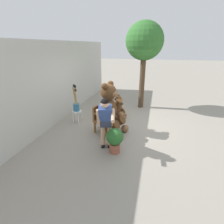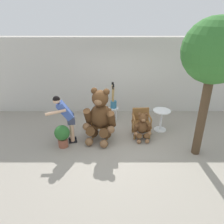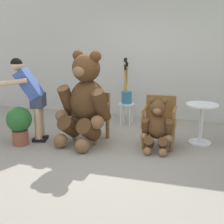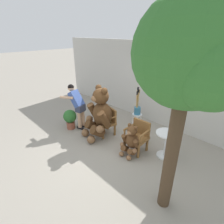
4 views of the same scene
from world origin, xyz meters
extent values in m
plane|color=gray|center=(0.00, 0.00, 0.00)|extent=(60.00, 60.00, 0.00)
cube|color=beige|center=(0.00, 2.40, 1.40)|extent=(10.00, 0.16, 2.80)
cube|color=brown|center=(-0.63, 0.47, 0.41)|extent=(0.67, 0.64, 0.07)
cylinder|color=brown|center=(-0.90, 0.33, 0.18)|extent=(0.07, 0.07, 0.37)
cylinder|color=brown|center=(-0.45, 0.21, 0.18)|extent=(0.07, 0.07, 0.37)
cylinder|color=brown|center=(-0.80, 0.73, 0.18)|extent=(0.07, 0.07, 0.37)
cylinder|color=brown|center=(-0.35, 0.62, 0.18)|extent=(0.07, 0.07, 0.37)
cube|color=brown|center=(-0.57, 0.70, 0.65)|extent=(0.52, 0.18, 0.42)
cylinder|color=brown|center=(-0.87, 0.53, 0.66)|extent=(0.17, 0.48, 0.06)
cylinder|color=brown|center=(-0.92, 0.33, 0.55)|extent=(0.05, 0.05, 0.22)
cylinder|color=brown|center=(-0.38, 0.41, 0.66)|extent=(0.17, 0.48, 0.06)
cylinder|color=brown|center=(-0.43, 0.21, 0.55)|extent=(0.05, 0.05, 0.22)
cube|color=brown|center=(0.63, 0.47, 0.41)|extent=(0.59, 0.55, 0.07)
cylinder|color=brown|center=(0.41, 0.25, 0.18)|extent=(0.07, 0.07, 0.37)
cylinder|color=brown|center=(0.87, 0.28, 0.18)|extent=(0.07, 0.07, 0.37)
cylinder|color=brown|center=(0.39, 0.67, 0.18)|extent=(0.07, 0.07, 0.37)
cylinder|color=brown|center=(0.84, 0.69, 0.18)|extent=(0.07, 0.07, 0.37)
cube|color=brown|center=(0.61, 0.70, 0.65)|extent=(0.52, 0.09, 0.42)
cylinder|color=brown|center=(0.38, 0.46, 0.66)|extent=(0.08, 0.48, 0.06)
cylinder|color=brown|center=(0.39, 0.25, 0.55)|extent=(0.05, 0.05, 0.22)
cylinder|color=brown|center=(0.88, 0.49, 0.66)|extent=(0.08, 0.48, 0.06)
cylinder|color=brown|center=(0.89, 0.28, 0.55)|extent=(0.05, 0.05, 0.22)
ellipsoid|color=#4C3019|center=(-0.63, 0.35, 0.74)|extent=(0.78, 0.71, 0.77)
sphere|color=#4C3019|center=(-0.63, 0.32, 1.33)|extent=(0.49, 0.49, 0.49)
ellipsoid|color=brown|center=(-0.68, 0.12, 1.30)|extent=(0.27, 0.23, 0.18)
sphere|color=black|center=(-0.68, 0.12, 1.31)|extent=(0.07, 0.07, 0.07)
sphere|color=#4C3019|center=(-0.81, 0.39, 1.54)|extent=(0.19, 0.19, 0.19)
sphere|color=#4C3019|center=(-0.45, 0.30, 1.54)|extent=(0.19, 0.19, 0.19)
cylinder|color=#4C3019|center=(-1.00, 0.32, 0.74)|extent=(0.31, 0.46, 0.58)
sphere|color=brown|center=(-1.06, 0.17, 0.49)|extent=(0.23, 0.23, 0.23)
cylinder|color=#4C3019|center=(-0.31, 0.14, 0.74)|extent=(0.31, 0.46, 0.58)
sphere|color=brown|center=(-0.33, -0.01, 0.49)|extent=(0.23, 0.23, 0.23)
cylinder|color=#4C3019|center=(-0.89, 0.13, 0.33)|extent=(0.39, 0.53, 0.45)
sphere|color=brown|center=(-0.97, -0.09, 0.12)|extent=(0.24, 0.24, 0.24)
cylinder|color=#4C3019|center=(-0.49, 0.03, 0.33)|extent=(0.39, 0.53, 0.45)
sphere|color=brown|center=(-0.53, -0.20, 0.12)|extent=(0.24, 0.24, 0.24)
ellipsoid|color=brown|center=(0.63, 0.29, 0.41)|extent=(0.38, 0.33, 0.42)
sphere|color=brown|center=(0.63, 0.27, 0.73)|extent=(0.27, 0.27, 0.27)
ellipsoid|color=#8C603D|center=(0.63, 0.16, 0.71)|extent=(0.13, 0.10, 0.10)
sphere|color=black|center=(0.63, 0.16, 0.72)|extent=(0.04, 0.04, 0.04)
sphere|color=brown|center=(0.53, 0.28, 0.84)|extent=(0.10, 0.10, 0.10)
sphere|color=brown|center=(0.73, 0.29, 0.84)|extent=(0.10, 0.10, 0.10)
cylinder|color=brown|center=(0.43, 0.21, 0.41)|extent=(0.13, 0.24, 0.32)
sphere|color=#8C603D|center=(0.43, 0.13, 0.27)|extent=(0.12, 0.12, 0.12)
cylinder|color=brown|center=(0.82, 0.23, 0.41)|extent=(0.13, 0.24, 0.32)
sphere|color=#8C603D|center=(0.84, 0.15, 0.27)|extent=(0.12, 0.12, 0.12)
cylinder|color=brown|center=(0.52, 0.13, 0.18)|extent=(0.17, 0.27, 0.25)
sphere|color=#8C603D|center=(0.52, 0.01, 0.07)|extent=(0.13, 0.13, 0.13)
cylinder|color=brown|center=(0.74, 0.15, 0.18)|extent=(0.17, 0.27, 0.25)
sphere|color=#8C603D|center=(0.76, 0.02, 0.07)|extent=(0.13, 0.13, 0.13)
cube|color=black|center=(-1.52, 0.24, 0.03)|extent=(0.25, 0.14, 0.06)
cylinder|color=tan|center=(-1.52, 0.24, 0.47)|extent=(0.12, 0.12, 0.82)
cube|color=black|center=(-1.48, 0.06, 0.03)|extent=(0.25, 0.14, 0.06)
cylinder|color=tan|center=(-1.48, 0.06, 0.47)|extent=(0.12, 0.12, 0.82)
cube|color=#33384C|center=(-1.50, 0.15, 0.75)|extent=(0.28, 0.34, 0.24)
cube|color=#385199|center=(-1.64, 0.12, 1.05)|extent=(0.52, 0.42, 0.56)
sphere|color=tan|center=(-1.83, 0.07, 1.38)|extent=(0.21, 0.21, 0.21)
sphere|color=black|center=(-1.83, 0.07, 1.40)|extent=(0.21, 0.21, 0.21)
cylinder|color=tan|center=(-1.84, -0.12, 1.10)|extent=(0.57, 0.21, 0.16)
cylinder|color=tan|center=(-1.69, 0.30, 0.93)|extent=(0.24, 0.13, 0.50)
cylinder|color=white|center=(-0.24, 1.61, 0.45)|extent=(0.34, 0.34, 0.03)
cylinder|color=white|center=(-0.14, 1.71, 0.22)|extent=(0.04, 0.04, 0.43)
cylinder|color=white|center=(-0.34, 1.71, 0.22)|extent=(0.04, 0.04, 0.43)
cylinder|color=white|center=(-0.14, 1.51, 0.22)|extent=(0.04, 0.04, 0.43)
cylinder|color=white|center=(-0.34, 1.51, 0.22)|extent=(0.04, 0.04, 0.43)
cylinder|color=teal|center=(-0.24, 1.61, 0.59)|extent=(0.22, 0.22, 0.26)
cylinder|color=tan|center=(-0.26, 1.62, 0.94)|extent=(0.07, 0.15, 0.79)
cylinder|color=black|center=(-0.26, 1.62, 1.38)|extent=(0.05, 0.06, 0.09)
cylinder|color=tan|center=(-0.28, 1.60, 0.87)|extent=(0.03, 0.06, 0.66)
cylinder|color=black|center=(-0.28, 1.60, 1.24)|extent=(0.04, 0.05, 0.08)
cylinder|color=tan|center=(-0.24, 1.61, 0.89)|extent=(0.06, 0.04, 0.71)
cylinder|color=black|center=(-0.24, 1.61, 1.28)|extent=(0.05, 0.05, 0.08)
cylinder|color=tan|center=(-0.26, 1.56, 0.86)|extent=(0.08, 0.05, 0.64)
cylinder|color=black|center=(-0.26, 1.56, 1.22)|extent=(0.05, 0.05, 0.09)
cylinder|color=tan|center=(-0.29, 1.62, 0.93)|extent=(0.05, 0.14, 0.79)
cylinder|color=black|center=(-0.29, 1.62, 1.37)|extent=(0.05, 0.06, 0.09)
cylinder|color=tan|center=(-0.25, 1.58, 0.92)|extent=(0.12, 0.06, 0.77)
cylinder|color=black|center=(-0.25, 1.58, 1.35)|extent=(0.05, 0.05, 0.09)
cylinder|color=silver|center=(1.31, 0.83, 0.70)|extent=(0.56, 0.56, 0.03)
cylinder|color=silver|center=(1.31, 0.83, 0.34)|extent=(0.07, 0.07, 0.69)
cylinder|color=silver|center=(1.31, 0.83, 0.01)|extent=(0.40, 0.40, 0.03)
cylinder|color=brown|center=(-1.72, -0.14, 0.13)|extent=(0.28, 0.28, 0.26)
sphere|color=#286028|center=(-1.72, -0.14, 0.46)|extent=(0.44, 0.44, 0.44)
camera|label=1|loc=(-5.55, -1.04, 2.66)|focal=28.00mm
camera|label=2|loc=(-0.29, -5.54, 3.65)|focal=35.00mm
camera|label=3|loc=(1.33, -4.67, 1.93)|focal=50.00mm
camera|label=4|loc=(3.04, -2.83, 3.05)|focal=28.00mm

